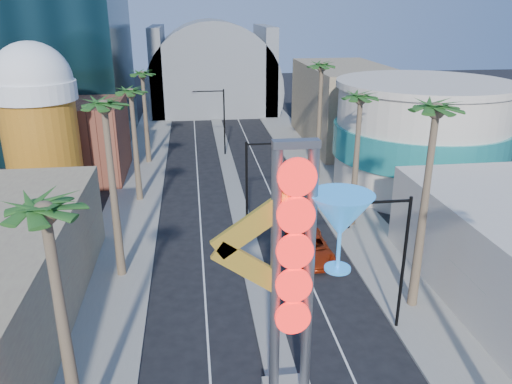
# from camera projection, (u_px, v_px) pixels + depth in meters

# --- Properties ---
(sidewalk_west) EXTENTS (5.00, 100.00, 0.15)m
(sidewalk_west) POSITION_uv_depth(u_px,v_px,m) (139.00, 182.00, 51.44)
(sidewalk_west) COLOR gray
(sidewalk_west) RESTS_ON ground
(sidewalk_east) EXTENTS (5.00, 100.00, 0.15)m
(sidewalk_east) POSITION_uv_depth(u_px,v_px,m) (319.00, 175.00, 53.73)
(sidewalk_east) COLOR gray
(sidewalk_east) RESTS_ON ground
(median) EXTENTS (1.60, 84.00, 0.15)m
(median) POSITION_uv_depth(u_px,v_px,m) (229.00, 170.00, 55.37)
(median) COLOR gray
(median) RESTS_ON ground
(brick_filler_west) EXTENTS (10.00, 10.00, 8.00)m
(brick_filler_west) POSITION_uv_depth(u_px,v_px,m) (75.00, 140.00, 52.06)
(brick_filler_west) COLOR brown
(brick_filler_west) RESTS_ON ground
(filler_east) EXTENTS (10.00, 20.00, 10.00)m
(filler_east) POSITION_uv_depth(u_px,v_px,m) (345.00, 105.00, 64.84)
(filler_east) COLOR #91775D
(filler_east) RESTS_ON ground
(beer_mug) EXTENTS (7.00, 7.00, 14.50)m
(beer_mug) POSITION_uv_depth(u_px,v_px,m) (39.00, 121.00, 43.16)
(beer_mug) COLOR #B86618
(beer_mug) RESTS_ON ground
(turquoise_building) EXTENTS (16.60, 16.60, 10.60)m
(turquoise_building) POSITION_uv_depth(u_px,v_px,m) (420.00, 137.00, 48.29)
(turquoise_building) COLOR beige
(turquoise_building) RESTS_ON ground
(canopy) EXTENTS (22.00, 16.00, 22.00)m
(canopy) POSITION_uv_depth(u_px,v_px,m) (213.00, 85.00, 85.43)
(canopy) COLOR slate
(canopy) RESTS_ON ground
(neon_sign) EXTENTS (6.53, 2.60, 12.55)m
(neon_sign) POSITION_uv_depth(u_px,v_px,m) (312.00, 264.00, 20.40)
(neon_sign) COLOR gray
(neon_sign) RESTS_ON ground
(streetlight_0) EXTENTS (3.79, 0.25, 8.00)m
(streetlight_0) POSITION_uv_depth(u_px,v_px,m) (254.00, 182.00, 37.04)
(streetlight_0) COLOR black
(streetlight_0) RESTS_ON ground
(streetlight_1) EXTENTS (3.79, 0.25, 8.00)m
(streetlight_1) POSITION_uv_depth(u_px,v_px,m) (220.00, 116.00, 59.18)
(streetlight_1) COLOR black
(streetlight_1) RESTS_ON ground
(streetlight_2) EXTENTS (3.45, 0.25, 8.00)m
(streetlight_2) POSITION_uv_depth(u_px,v_px,m) (396.00, 252.00, 26.66)
(streetlight_2) COLOR black
(streetlight_2) RESTS_ON ground
(palm_0) EXTENTS (2.40, 2.40, 11.70)m
(palm_0) POSITION_uv_depth(u_px,v_px,m) (47.00, 228.00, 17.40)
(palm_0) COLOR brown
(palm_0) RESTS_ON ground
(palm_1) EXTENTS (2.40, 2.40, 12.70)m
(palm_1) POSITION_uv_depth(u_px,v_px,m) (105.00, 118.00, 30.08)
(palm_1) COLOR brown
(palm_1) RESTS_ON ground
(palm_2) EXTENTS (2.40, 2.40, 11.20)m
(palm_2) POSITION_uv_depth(u_px,v_px,m) (131.00, 99.00, 43.54)
(palm_2) COLOR brown
(palm_2) RESTS_ON ground
(palm_3) EXTENTS (2.40, 2.40, 11.20)m
(palm_3) POSITION_uv_depth(u_px,v_px,m) (143.00, 80.00, 54.68)
(palm_3) COLOR brown
(palm_3) RESTS_ON ground
(palm_5) EXTENTS (2.40, 2.40, 13.20)m
(palm_5) POSITION_uv_depth(u_px,v_px,m) (435.00, 125.00, 26.52)
(palm_5) COLOR brown
(palm_5) RESTS_ON ground
(palm_6) EXTENTS (2.40, 2.40, 11.70)m
(palm_6) POSITION_uv_depth(u_px,v_px,m) (360.00, 107.00, 38.13)
(palm_6) COLOR brown
(palm_6) RESTS_ON ground
(palm_7) EXTENTS (2.40, 2.40, 12.70)m
(palm_7) POSITION_uv_depth(u_px,v_px,m) (321.00, 74.00, 48.95)
(palm_7) COLOR brown
(palm_7) RESTS_ON ground
(red_pickup) EXTENTS (2.78, 5.92, 1.64)m
(red_pickup) POSITION_uv_depth(u_px,v_px,m) (310.00, 247.00, 36.11)
(red_pickup) COLOR #A1290C
(red_pickup) RESTS_ON ground
(pedestrian_b) EXTENTS (1.19, 1.12, 1.95)m
(pedestrian_b) POSITION_uv_depth(u_px,v_px,m) (345.00, 216.00, 40.63)
(pedestrian_b) COLOR gray
(pedestrian_b) RESTS_ON sidewalk_east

